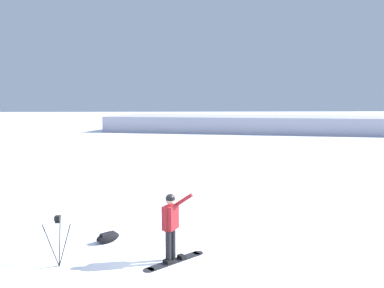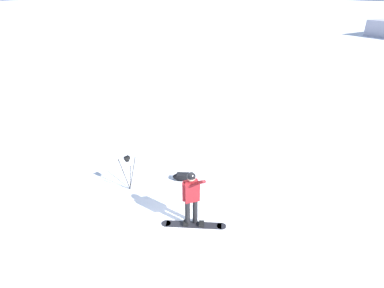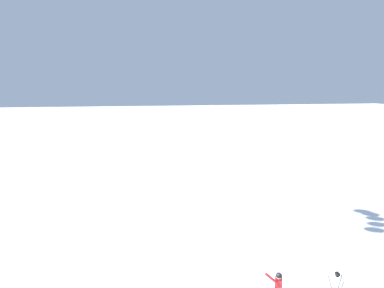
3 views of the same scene
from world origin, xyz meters
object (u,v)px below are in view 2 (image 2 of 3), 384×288
Objects in this scene: gear_bag_large at (183,177)px; snowboard at (194,224)px; camera_tripod at (128,166)px; snowboarder at (191,194)px.

snowboard is at bearing -38.90° from gear_bag_large.
gear_bag_large is at bearing 59.17° from camera_tripod.
camera_tripod is at bearing -177.83° from snowboarder.
snowboarder is 2.30× the size of gear_bag_large.
camera_tripod is at bearing -178.01° from snowboard.
snowboarder is 2.40m from gear_bag_large.
camera_tripod reaches higher than snowboard.
snowboard is 2.01× the size of gear_bag_large.
snowboard is at bearing -3.27° from snowboarder.
gear_bag_large reaches higher than snowboard.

